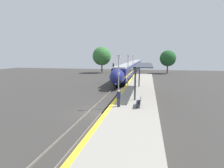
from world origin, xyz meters
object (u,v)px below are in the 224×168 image
at_px(railway_signal, 113,71).
at_px(lamppost_near, 119,75).
at_px(train, 133,66).
at_px(lamppost_mid, 128,69).
at_px(person_waiting, 119,98).
at_px(platform_bench, 139,102).
at_px(lamppost_far, 133,66).

xyz_separation_m(railway_signal, lamppost_near, (4.19, -17.89, 1.24)).
distance_m(train, lamppost_mid, 35.00).
height_order(train, lamppost_near, lamppost_near).
relative_size(train, railway_signal, 15.88).
bearing_deg(lamppost_near, person_waiting, -79.95).
relative_size(platform_bench, lamppost_far, 0.33).
bearing_deg(platform_bench, lamppost_near, 140.10).
relative_size(train, lamppost_mid, 13.68).
bearing_deg(person_waiting, lamppost_mid, 92.19).
height_order(train, lamppost_mid, lamppost_mid).
bearing_deg(train, lamppost_far, -85.21).
height_order(platform_bench, railway_signal, railway_signal).
distance_m(platform_bench, person_waiting, 2.08).
distance_m(lamppost_mid, lamppost_far, 9.07).
bearing_deg(lamppost_near, railway_signal, 103.18).
height_order(train, railway_signal, railway_signal).
height_order(train, platform_bench, train).
bearing_deg(platform_bench, railway_signal, 108.38).
bearing_deg(railway_signal, lamppost_mid, -64.60).
relative_size(platform_bench, lamppost_near, 0.33).
xyz_separation_m(train, person_waiting, (2.60, -46.46, -0.35)).
bearing_deg(platform_bench, train, 95.70).
bearing_deg(lamppost_far, person_waiting, -88.77).
xyz_separation_m(railway_signal, lamppost_mid, (4.19, -8.83, 1.24)).
bearing_deg(railway_signal, train, 85.55).
relative_size(platform_bench, person_waiting, 1.00).
height_order(person_waiting, railway_signal, railway_signal).
height_order(platform_bench, person_waiting, person_waiting).
xyz_separation_m(lamppost_near, lamppost_mid, (0.00, 9.07, 0.00)).
distance_m(train, railway_signal, 26.15).
bearing_deg(person_waiting, lamppost_far, 91.23).
relative_size(railway_signal, lamppost_far, 0.86).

